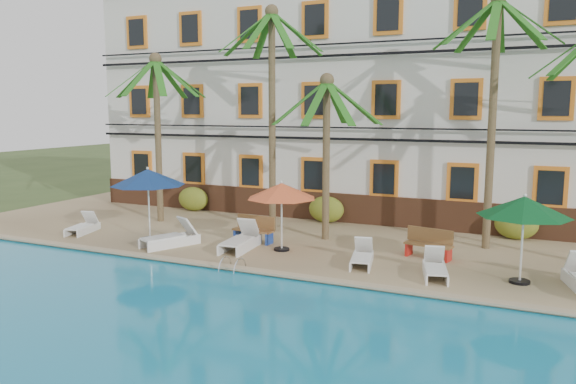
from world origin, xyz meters
The scene contains 23 objects.
ground centered at (0.00, 0.00, 0.00)m, with size 100.00×100.00×0.00m, color #384C23.
pool_deck centered at (0.00, 5.00, 0.12)m, with size 30.00×12.00×0.25m, color tan.
swimming_pool centered at (0.00, -7.00, 0.10)m, with size 26.00×12.00×0.20m, color teal.
pool_coping centered at (0.00, -0.90, 0.28)m, with size 30.00×0.35×0.06m, color tan.
hotel_building centered at (0.00, 9.98, 5.37)m, with size 25.40×6.44×10.22m.
palm_a centered at (-7.21, 4.00, 4.71)m, with size 3.99×3.99×6.89m.
palm_b centered at (-2.16, 4.33, 5.61)m, with size 3.99×3.99×8.43m.
palm_c centered at (0.23, 3.80, 4.10)m, with size 3.99×3.99×5.88m.
palm_d centered at (5.62, 4.80, 5.58)m, with size 3.99×3.99×8.38m.
shrub_left centered at (-7.34, 6.60, 0.80)m, with size 1.50×0.90×1.10m, color #245F1B.
shrub_mid centered at (-0.80, 6.60, 0.80)m, with size 1.50×0.90×1.10m, color #245F1B.
shrub_right centered at (6.48, 6.60, 0.80)m, with size 1.50×0.90×1.10m, color #245F1B.
umbrella_blue centered at (-5.42, 1.02, 2.50)m, with size 2.63×2.63×2.63m.
umbrella_red centered at (-0.50, 1.64, 2.23)m, with size 2.32×2.32×2.33m.
umbrella_green centered at (6.84, 1.12, 2.33)m, with size 2.44×2.44×2.44m.
lounger_a centered at (-8.48, 0.93, 0.50)m, with size 0.96×1.73×0.77m.
lounger_b centered at (-4.20, 0.62, 0.56)m, with size 1.49×2.12×0.95m.
lounger_c centered at (-1.80, 1.20, 0.56)m, with size 0.91×2.10×0.96m.
lounger_d centered at (2.44, 1.05, 0.50)m, with size 0.92×1.74×0.78m.
lounger_e centered at (4.66, 0.74, 0.51)m, with size 1.00×1.79×0.80m.
bench_left centered at (-1.89, 2.33, 0.72)m, with size 1.52×0.56×0.93m.
bench_right centered at (4.12, 2.73, 0.72)m, with size 1.56×0.76×0.93m.
pool_ladder centered at (-0.85, -1.00, 0.25)m, with size 0.54×0.74×0.74m.
Camera 1 is at (7.23, -14.74, 4.88)m, focal length 35.00 mm.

